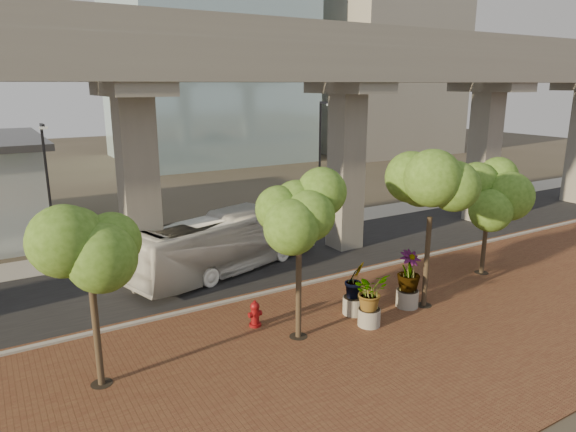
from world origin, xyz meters
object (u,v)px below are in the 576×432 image
parked_car (494,196)px  planter_front (370,294)px  fire_hydrant (255,314)px  transit_bus (228,243)px

parked_car → planter_front: 24.94m
parked_car → planter_front: planter_front is taller
fire_hydrant → planter_front: bearing=-30.3°
planter_front → parked_car: bearing=26.9°
fire_hydrant → transit_bus: bearing=74.5°
parked_car → planter_front: bearing=126.9°
parked_car → fire_hydrant: (-26.20, -8.95, -0.25)m
fire_hydrant → planter_front: (3.96, -2.32, 0.83)m
transit_bus → fire_hydrant: 6.80m
transit_bus → planter_front: 9.07m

